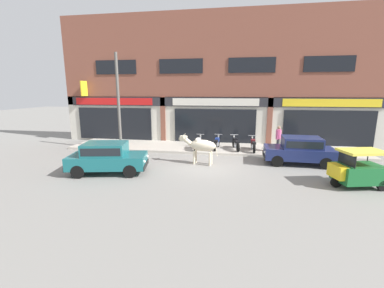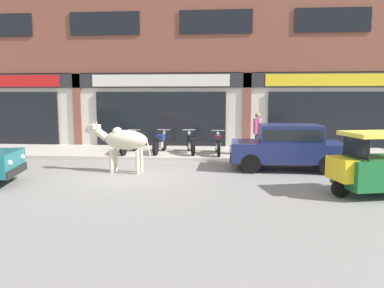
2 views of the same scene
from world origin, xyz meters
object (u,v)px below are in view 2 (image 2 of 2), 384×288
(motorcycle_1, at_px, (160,143))
(motorcycle_3, at_px, (218,144))
(pedestrian, at_px, (257,129))
(car_1, at_px, (288,145))
(motorcycle_2, at_px, (191,143))
(motorcycle_0, at_px, (129,143))
(auto_rickshaw, at_px, (374,168))
(cow, at_px, (123,140))

(motorcycle_1, distance_m, motorcycle_3, 2.28)
(pedestrian, bearing_deg, motorcycle_3, 176.96)
(car_1, xyz_separation_m, pedestrian, (-0.78, 2.07, 0.32))
(car_1, relative_size, motorcycle_1, 2.02)
(motorcycle_2, xyz_separation_m, motorcycle_3, (1.07, -0.17, 0.00))
(motorcycle_3, xyz_separation_m, pedestrian, (1.46, -0.08, 0.60))
(car_1, relative_size, motorcycle_0, 2.02)
(motorcycle_2, bearing_deg, auto_rickshaw, -48.36)
(motorcycle_2, relative_size, motorcycle_3, 0.99)
(cow, relative_size, motorcycle_0, 1.18)
(cow, xyz_separation_m, auto_rickshaw, (6.64, -2.23, -0.35))
(motorcycle_0, distance_m, pedestrian, 4.97)
(auto_rickshaw, relative_size, pedestrian, 1.34)
(cow, distance_m, motorcycle_3, 4.19)
(motorcycle_2, bearing_deg, cow, -120.08)
(car_1, bearing_deg, auto_rickshaw, -64.16)
(motorcycle_2, relative_size, pedestrian, 1.12)
(motorcycle_3, bearing_deg, pedestrian, -3.04)
(motorcycle_1, height_order, motorcycle_3, same)
(cow, relative_size, motorcycle_3, 1.18)
(motorcycle_2, bearing_deg, pedestrian, -5.70)
(motorcycle_2, height_order, pedestrian, pedestrian)
(car_1, xyz_separation_m, motorcycle_3, (-2.24, 2.14, -0.28))
(motorcycle_3, bearing_deg, motorcycle_0, -179.53)
(cow, distance_m, motorcycle_1, 3.22)
(auto_rickshaw, bearing_deg, pedestrian, 113.81)
(car_1, relative_size, pedestrian, 2.29)
(cow, xyz_separation_m, motorcycle_3, (2.90, 2.99, -0.47))
(motorcycle_2, bearing_deg, motorcycle_0, -175.17)
(auto_rickshaw, xyz_separation_m, pedestrian, (-2.27, 5.15, 0.47))
(cow, bearing_deg, motorcycle_2, 59.92)
(motorcycle_1, relative_size, motorcycle_2, 1.01)
(cow, distance_m, car_1, 5.22)
(motorcycle_3, relative_size, pedestrian, 1.13)
(motorcycle_1, bearing_deg, motorcycle_0, -172.35)
(car_1, bearing_deg, motorcycle_0, 159.67)
(car_1, relative_size, motorcycle_2, 2.04)
(motorcycle_0, distance_m, motorcycle_2, 2.41)
(auto_rickshaw, height_order, pedestrian, pedestrian)
(motorcycle_1, height_order, motorcycle_2, same)
(motorcycle_2, bearing_deg, motorcycle_3, -9.30)
(car_1, xyz_separation_m, motorcycle_0, (-5.71, 2.12, -0.28))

